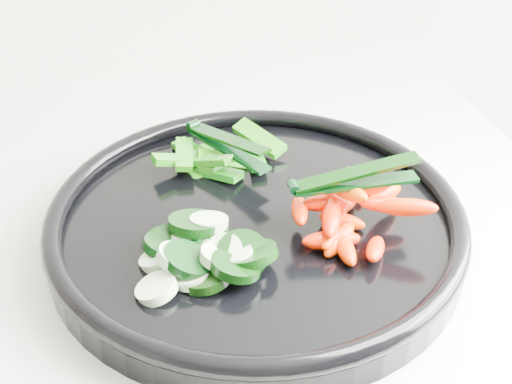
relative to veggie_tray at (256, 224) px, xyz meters
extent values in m
cylinder|color=black|center=(0.00, 0.00, -0.01)|extent=(0.48, 0.48, 0.02)
torus|color=black|center=(0.00, 0.00, 0.01)|extent=(0.49, 0.49, 0.02)
cylinder|color=black|center=(-0.08, -0.06, 0.01)|extent=(0.05, 0.05, 0.02)
cylinder|color=#DDFCC9|center=(-0.10, -0.07, 0.01)|extent=(0.04, 0.04, 0.02)
cylinder|color=black|center=(-0.08, -0.02, 0.01)|extent=(0.05, 0.06, 0.03)
cylinder|color=beige|center=(-0.07, -0.02, 0.01)|extent=(0.04, 0.04, 0.02)
cylinder|color=black|center=(-0.07, -0.02, 0.01)|extent=(0.05, 0.05, 0.03)
cylinder|color=beige|center=(-0.07, -0.04, 0.01)|extent=(0.05, 0.05, 0.02)
cylinder|color=black|center=(-0.06, -0.07, 0.01)|extent=(0.04, 0.04, 0.02)
cylinder|color=beige|center=(-0.07, -0.07, 0.01)|extent=(0.04, 0.04, 0.02)
cylinder|color=black|center=(-0.05, -0.01, 0.01)|extent=(0.05, 0.05, 0.02)
cylinder|color=#D4F3C2|center=(-0.05, -0.02, 0.01)|extent=(0.04, 0.04, 0.02)
cylinder|color=black|center=(-0.08, -0.02, 0.01)|extent=(0.06, 0.06, 0.01)
cylinder|color=#D2F6C5|center=(-0.07, -0.03, 0.01)|extent=(0.04, 0.04, 0.01)
cylinder|color=black|center=(-0.08, -0.02, 0.01)|extent=(0.05, 0.05, 0.02)
cylinder|color=#D2ECBC|center=(-0.08, -0.03, 0.01)|extent=(0.04, 0.04, 0.01)
cylinder|color=black|center=(-0.07, -0.02, 0.01)|extent=(0.06, 0.06, 0.03)
cylinder|color=#D3ECBD|center=(-0.09, -0.04, 0.01)|extent=(0.05, 0.05, 0.02)
cylinder|color=black|center=(-0.02, -0.06, 0.02)|extent=(0.05, 0.05, 0.03)
cylinder|color=#D0F1C1|center=(-0.03, -0.06, 0.02)|extent=(0.04, 0.04, 0.02)
cylinder|color=black|center=(-0.06, -0.01, 0.02)|extent=(0.06, 0.06, 0.02)
cylinder|color=beige|center=(-0.04, -0.01, 0.02)|extent=(0.05, 0.05, 0.02)
cylinder|color=black|center=(-0.07, -0.06, 0.02)|extent=(0.06, 0.06, 0.03)
cylinder|color=#D2EDBE|center=(-0.08, -0.05, 0.02)|extent=(0.04, 0.04, 0.03)
cylinder|color=black|center=(-0.03, -0.06, 0.02)|extent=(0.06, 0.05, 0.03)
cylinder|color=beige|center=(-0.04, -0.05, 0.02)|extent=(0.03, 0.03, 0.02)
cylinder|color=black|center=(-0.04, -0.07, 0.02)|extent=(0.05, 0.05, 0.02)
cylinder|color=#D4EDBE|center=(-0.04, -0.06, 0.02)|extent=(0.04, 0.04, 0.02)
ellipsoid|color=#FD1F00|center=(0.06, -0.06, 0.01)|extent=(0.04, 0.04, 0.02)
ellipsoid|color=#FF1500|center=(0.05, -0.05, 0.01)|extent=(0.05, 0.02, 0.03)
ellipsoid|color=#F61300|center=(0.06, -0.07, 0.01)|extent=(0.02, 0.05, 0.02)
ellipsoid|color=#EB2E00|center=(0.07, -0.01, 0.01)|extent=(0.02, 0.05, 0.03)
ellipsoid|color=red|center=(0.08, -0.07, 0.01)|extent=(0.03, 0.05, 0.03)
ellipsoid|color=#FD3A00|center=(0.08, -0.01, 0.01)|extent=(0.04, 0.03, 0.02)
ellipsoid|color=red|center=(0.05, -0.05, 0.01)|extent=(0.04, 0.04, 0.02)
ellipsoid|color=#FF3E00|center=(0.07, -0.03, 0.01)|extent=(0.04, 0.03, 0.02)
ellipsoid|color=#F03F00|center=(0.10, 0.03, 0.01)|extent=(0.02, 0.05, 0.02)
ellipsoid|color=#F71400|center=(0.09, 0.03, 0.01)|extent=(0.04, 0.04, 0.02)
ellipsoid|color=red|center=(0.03, -0.02, 0.03)|extent=(0.03, 0.05, 0.02)
ellipsoid|color=#E15500|center=(0.11, -0.02, 0.03)|extent=(0.05, 0.04, 0.03)
ellipsoid|color=red|center=(0.07, 0.00, 0.03)|extent=(0.04, 0.04, 0.02)
ellipsoid|color=#F11D00|center=(0.06, -0.04, 0.03)|extent=(0.04, 0.05, 0.02)
ellipsoid|color=#F51600|center=(0.06, -0.02, 0.03)|extent=(0.05, 0.02, 0.02)
ellipsoid|color=#FF2500|center=(0.11, -0.03, 0.03)|extent=(0.05, 0.02, 0.02)
ellipsoid|color=#E05A00|center=(0.07, -0.03, 0.04)|extent=(0.03, 0.05, 0.02)
ellipsoid|color=#EF4400|center=(0.09, -0.02, 0.04)|extent=(0.05, 0.02, 0.02)
ellipsoid|color=#F62700|center=(0.11, -0.06, 0.04)|extent=(0.05, 0.04, 0.02)
cube|color=#09680D|center=(-0.01, 0.10, 0.01)|extent=(0.05, 0.06, 0.02)
cube|color=#24710A|center=(0.00, 0.09, 0.01)|extent=(0.06, 0.03, 0.03)
cube|color=#136C0A|center=(0.02, 0.09, 0.01)|extent=(0.02, 0.05, 0.02)
cube|color=#146F0A|center=(-0.02, 0.08, 0.01)|extent=(0.05, 0.05, 0.01)
cube|color=#126D0A|center=(-0.01, 0.09, 0.01)|extent=(0.07, 0.03, 0.02)
cube|color=#1C6609|center=(-0.04, 0.12, 0.01)|extent=(0.04, 0.05, 0.01)
cube|color=#186309|center=(-0.03, 0.12, 0.01)|extent=(0.05, 0.06, 0.02)
cube|color=#23690A|center=(-0.03, 0.09, 0.02)|extent=(0.05, 0.05, 0.02)
cube|color=#196309|center=(-0.05, 0.09, 0.02)|extent=(0.05, 0.02, 0.02)
cube|color=#12750B|center=(-0.05, 0.10, 0.02)|extent=(0.03, 0.06, 0.01)
cube|color=#176809|center=(0.03, 0.12, 0.02)|extent=(0.05, 0.06, 0.02)
cylinder|color=black|center=(0.03, -0.03, 0.05)|extent=(0.01, 0.01, 0.01)
cube|color=black|center=(0.08, -0.03, 0.05)|extent=(0.11, 0.02, 0.00)
cube|color=black|center=(0.08, -0.03, 0.06)|extent=(0.11, 0.02, 0.02)
cylinder|color=black|center=(-0.03, 0.14, 0.03)|extent=(0.01, 0.01, 0.01)
cube|color=black|center=(0.00, 0.09, 0.02)|extent=(0.06, 0.11, 0.00)
cube|color=black|center=(0.00, 0.09, 0.04)|extent=(0.06, 0.10, 0.02)
camera|label=1|loc=(-0.13, -0.49, 0.39)|focal=50.00mm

